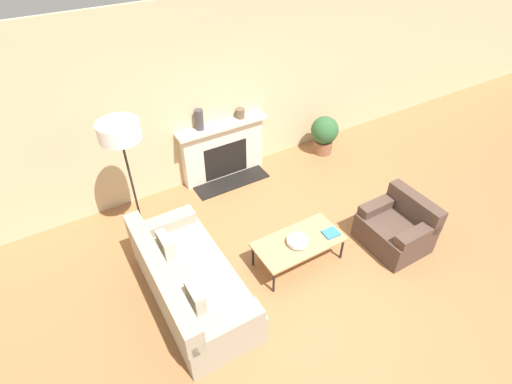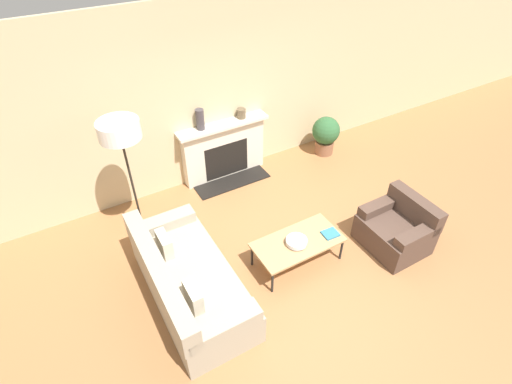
% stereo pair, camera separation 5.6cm
% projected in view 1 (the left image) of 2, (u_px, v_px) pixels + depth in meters
% --- Properties ---
extents(ground_plane, '(18.00, 18.00, 0.00)m').
position_uv_depth(ground_plane, '(310.00, 275.00, 5.25)').
color(ground_plane, '#99663D').
extents(wall_back, '(18.00, 0.06, 2.90)m').
position_uv_depth(wall_back, '(212.00, 95.00, 6.14)').
color(wall_back, '#C6B289').
rests_on(wall_back, ground_plane).
extents(fireplace, '(1.55, 0.59, 1.00)m').
position_uv_depth(fireplace, '(223.00, 151.00, 6.68)').
color(fireplace, beige).
rests_on(fireplace, ground_plane).
extents(couch, '(0.92, 1.99, 0.80)m').
position_uv_depth(couch, '(189.00, 282.00, 4.80)').
color(couch, '#9E937F').
rests_on(couch, ground_plane).
extents(armchair_near, '(0.76, 0.86, 0.74)m').
position_uv_depth(armchair_near, '(397.00, 228.00, 5.55)').
color(armchair_near, '#4C382D').
rests_on(armchair_near, ground_plane).
extents(coffee_table, '(1.17, 0.59, 0.39)m').
position_uv_depth(coffee_table, '(299.00, 242.00, 5.22)').
color(coffee_table, tan).
rests_on(coffee_table, ground_plane).
extents(bowl, '(0.28, 0.28, 0.08)m').
position_uv_depth(bowl, '(297.00, 241.00, 5.14)').
color(bowl, silver).
rests_on(bowl, coffee_table).
extents(book, '(0.22, 0.19, 0.02)m').
position_uv_depth(book, '(331.00, 233.00, 5.30)').
color(book, teal).
rests_on(book, coffee_table).
extents(floor_lamp, '(0.51, 0.51, 1.86)m').
position_uv_depth(floor_lamp, '(121.00, 138.00, 4.79)').
color(floor_lamp, black).
rests_on(floor_lamp, ground_plane).
extents(mantel_vase_left, '(0.13, 0.13, 0.34)m').
position_uv_depth(mantel_vase_left, '(199.00, 120.00, 6.12)').
color(mantel_vase_left, '#3D383D').
rests_on(mantel_vase_left, fireplace).
extents(mantel_vase_center_left, '(0.15, 0.15, 0.16)m').
position_uv_depth(mantel_vase_center_left, '(240.00, 114.00, 6.46)').
color(mantel_vase_center_left, brown).
rests_on(mantel_vase_center_left, fireplace).
extents(potted_plant, '(0.50, 0.50, 0.72)m').
position_uv_depth(potted_plant, '(324.00, 133.00, 7.28)').
color(potted_plant, brown).
rests_on(potted_plant, ground_plane).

